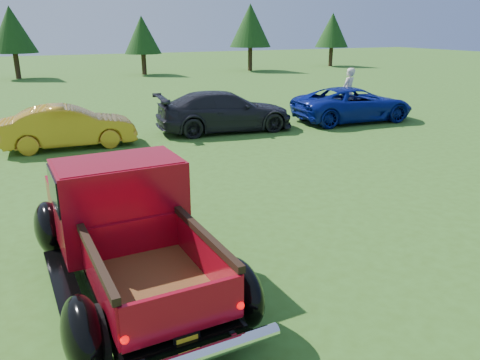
{
  "coord_description": "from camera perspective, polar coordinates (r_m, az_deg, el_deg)",
  "views": [
    {
      "loc": [
        -3.15,
        -7.07,
        3.65
      ],
      "look_at": [
        0.27,
        0.2,
        0.99
      ],
      "focal_mm": 35.0,
      "sensor_mm": 36.0,
      "label": 1
    }
  ],
  "objects": [
    {
      "name": "pickup_truck",
      "position": [
        7.19,
        -14.17,
        -5.06
      ],
      "size": [
        2.49,
        5.03,
        1.83
      ],
      "rotation": [
        0.0,
        0.0,
        0.04
      ],
      "color": "black",
      "rests_on": "ground"
    },
    {
      "name": "tree_mid_left",
      "position": [
        38.07,
        -26.06,
        16.14
      ],
      "size": [
        3.2,
        3.2,
        5.0
      ],
      "color": "#332114",
      "rests_on": "ground"
    },
    {
      "name": "show_car_grey",
      "position": [
        17.05,
        -1.84,
        8.38
      ],
      "size": [
        5.12,
        2.52,
        1.43
      ],
      "primitive_type": "imported",
      "rotation": [
        0.0,
        0.0,
        1.46
      ],
      "color": "black",
      "rests_on": "ground"
    },
    {
      "name": "tree_far_east",
      "position": [
        46.36,
        11.18,
        17.48
      ],
      "size": [
        3.07,
        3.07,
        4.8
      ],
      "color": "#332114",
      "rests_on": "ground"
    },
    {
      "name": "show_car_yellow",
      "position": [
        15.6,
        -20.12,
        6.12
      ],
      "size": [
        4.06,
        1.62,
        1.31
      ],
      "primitive_type": "imported",
      "rotation": [
        0.0,
        0.0,
        1.51
      ],
      "color": "#C48A1A",
      "rests_on": "ground"
    },
    {
      "name": "show_car_blue",
      "position": [
        19.39,
        13.61,
        8.97
      ],
      "size": [
        4.99,
        2.55,
        1.35
      ],
      "primitive_type": "imported",
      "rotation": [
        0.0,
        0.0,
        1.5
      ],
      "color": "navy",
      "rests_on": "ground"
    },
    {
      "name": "tree_mid_right",
      "position": [
        38.19,
        -11.84,
        16.92
      ],
      "size": [
        2.82,
        2.82,
        4.4
      ],
      "color": "#332114",
      "rests_on": "ground"
    },
    {
      "name": "ground",
      "position": [
        8.56,
        -1.05,
        -6.95
      ],
      "size": [
        120.0,
        120.0,
        0.0
      ],
      "primitive_type": "plane",
      "color": "#365D1A",
      "rests_on": "ground"
    },
    {
      "name": "spectator",
      "position": [
        20.76,
        13.05,
        10.47
      ],
      "size": [
        0.85,
        0.73,
        1.97
      ],
      "primitive_type": "imported",
      "rotation": [
        0.0,
        0.0,
        3.57
      ],
      "color": "beige",
      "rests_on": "ground"
    },
    {
      "name": "tree_east",
      "position": [
        40.83,
        1.27,
        18.31
      ],
      "size": [
        3.46,
        3.46,
        5.4
      ],
      "color": "#332114",
      "rests_on": "ground"
    }
  ]
}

